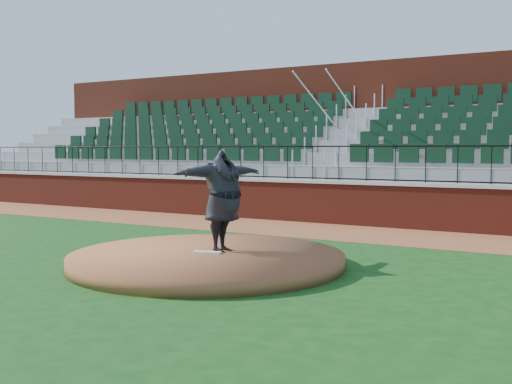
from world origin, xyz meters
TOP-DOWN VIEW (x-y plane):
  - ground at (0.00, 0.00)m, footprint 90.00×90.00m
  - warning_track at (0.00, 5.40)m, footprint 34.00×3.20m
  - field_wall at (0.00, 7.00)m, footprint 34.00×0.35m
  - wall_cap at (0.00, 7.00)m, footprint 34.00×0.45m
  - wall_railing at (0.00, 7.00)m, footprint 34.00×0.05m
  - seating_stands at (0.00, 9.72)m, footprint 34.00×5.10m
  - concourse_wall at (0.00, 12.52)m, footprint 34.00×0.50m
  - pitchers_mound at (0.01, -0.34)m, footprint 5.21×5.21m
  - pitching_rubber at (0.02, -0.36)m, footprint 0.56×0.26m
  - pitcher at (0.16, -0.02)m, footprint 0.95×2.47m

SIDE VIEW (x-z plane):
  - ground at x=0.00m, z-range 0.00..0.00m
  - warning_track at x=0.00m, z-range 0.00..0.01m
  - pitchers_mound at x=0.01m, z-range 0.00..0.25m
  - pitching_rubber at x=0.02m, z-range 0.25..0.29m
  - field_wall at x=0.00m, z-range 0.00..1.20m
  - pitcher at x=0.16m, z-range 0.25..2.21m
  - wall_cap at x=0.00m, z-range 1.20..1.30m
  - wall_railing at x=0.00m, z-range 1.30..2.30m
  - seating_stands at x=0.00m, z-range 0.00..4.60m
  - concourse_wall at x=0.00m, z-range 0.00..5.50m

